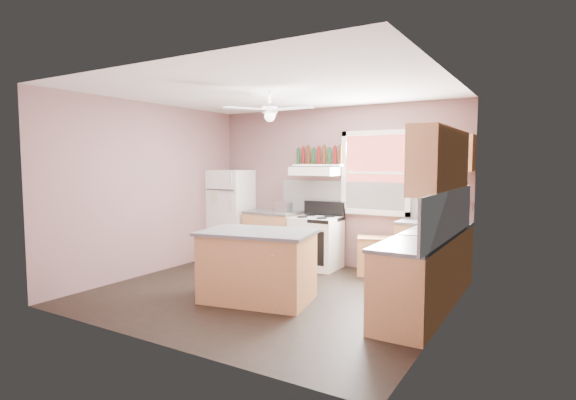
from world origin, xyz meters
The scene contains 32 objects.
floor centered at (0.00, 0.00, 0.00)m, with size 4.50×4.50×0.00m, color black.
ceiling centered at (0.00, 0.00, 2.70)m, with size 4.50×4.50×0.00m, color white.
wall_back centered at (0.00, 2.02, 1.35)m, with size 4.50×0.05×2.70m, color #785554.
wall_right centered at (2.27, 0.00, 1.35)m, with size 0.05×4.00×2.70m, color #785554.
wall_left centered at (-2.27, 0.00, 1.35)m, with size 0.05×4.00×2.70m, color #785554.
backsplash_back centered at (0.45, 1.99, 1.18)m, with size 2.90×0.03×0.55m, color white.
backsplash_right centered at (2.23, 0.30, 1.18)m, with size 0.03×2.60×0.55m, color white.
window_view centered at (0.75, 1.98, 1.60)m, with size 1.00×0.02×1.20m, color maroon.
window_frame centered at (0.75, 1.96, 1.60)m, with size 1.16×0.07×1.36m, color white.
refrigerator centered at (-1.95, 1.63, 0.81)m, with size 0.69×0.67×1.63m, color white.
base_cabinet_left centered at (-1.06, 1.70, 0.43)m, with size 0.90×0.60×0.86m, color #B97F4D.
counter_left centered at (-1.06, 1.70, 0.88)m, with size 0.92×0.62×0.04m, color #515154.
toaster centered at (-0.78, 1.62, 0.99)m, with size 0.28×0.16×0.18m, color silver.
stove centered at (-0.15, 1.62, 0.43)m, with size 0.76×0.64×0.86m, color white.
range_hood centered at (-0.23, 1.75, 1.62)m, with size 0.78×0.50×0.14m, color white.
bottle_shelf centered at (-0.23, 1.87, 1.72)m, with size 0.90×0.26×0.03m, color white.
cart centered at (0.88, 1.70, 0.30)m, with size 0.59×0.39×0.59m, color #B97F4D.
base_cabinet_corner centered at (1.75, 1.70, 0.43)m, with size 1.00×0.60×0.86m, color #B97F4D.
base_cabinet_right centered at (1.95, 0.30, 0.43)m, with size 0.60×2.20×0.86m, color #B97F4D.
counter_corner centered at (1.75, 1.70, 0.88)m, with size 1.02×0.62×0.04m, color #515154.
counter_right centered at (1.94, 0.30, 0.88)m, with size 0.62×2.22×0.04m, color #515154.
sink centered at (1.94, 0.50, 0.90)m, with size 0.55×0.45×0.03m, color silver.
faucet centered at (2.10, 0.50, 0.97)m, with size 0.03×0.03×0.14m, color silver.
upper_cabinet_right centered at (2.08, 0.50, 1.78)m, with size 0.33×1.80×0.76m, color #B97F4D.
upper_cabinet_corner centered at (1.95, 1.83, 1.90)m, with size 0.60×0.33×0.52m, color #B97F4D.
paper_towel centered at (2.07, 1.86, 1.25)m, with size 0.12×0.12×0.26m, color white.
island centered at (0.03, -0.34, 0.43)m, with size 1.34×0.85×0.86m, color #B97F4D.
island_top centered at (0.03, -0.34, 0.88)m, with size 1.42×0.92×0.04m, color #515154.
ceiling_fan_hub centered at (0.00, 0.00, 2.45)m, with size 0.20×0.20×0.08m, color white.
soap_bottle centered at (1.98, 0.22, 1.03)m, with size 0.10×0.10×0.25m, color silver.
red_caddy centered at (2.04, 0.73, 0.95)m, with size 0.18×0.12×0.10m, color #B60F1A.
wine_bottles centered at (-0.23, 1.87, 1.88)m, with size 0.86×0.06×0.31m.
Camera 1 is at (3.27, -4.98, 1.76)m, focal length 28.00 mm.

